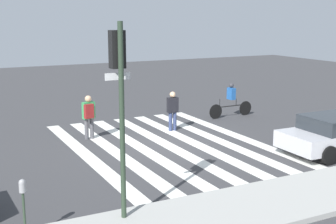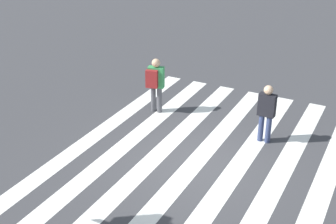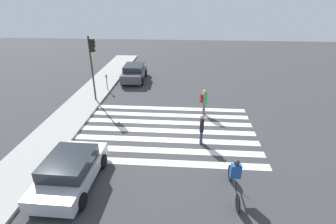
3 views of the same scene
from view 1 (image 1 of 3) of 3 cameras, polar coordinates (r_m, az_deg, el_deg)
ground_plane at (r=17.54m, az=-0.07°, el=-4.04°), size 60.00×60.00×0.00m
sidewalk_curb at (r=12.59m, az=13.27°, el=-10.52°), size 36.00×2.50×0.14m
crosswalk_stripes at (r=17.54m, az=-0.07°, el=-4.03°), size 6.70×10.00×0.01m
traffic_light at (r=10.48m, az=-5.97°, el=3.35°), size 0.60×0.50×4.65m
parking_meter at (r=10.57m, az=-17.27°, el=-9.60°), size 0.15×0.15×1.37m
pedestrian_adult_yellow_jacket at (r=19.49m, az=0.57°, el=0.40°), size 0.47×0.25×1.66m
pedestrian_adult_blue_shirt at (r=18.38m, az=-9.64°, el=-0.23°), size 0.52×0.47×1.73m
cyclist_far_lane at (r=22.36m, az=7.70°, el=1.58°), size 2.42×0.41×1.63m
car_parked_far_curb at (r=17.46m, az=19.83°, el=-2.47°), size 4.05×2.10×1.34m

